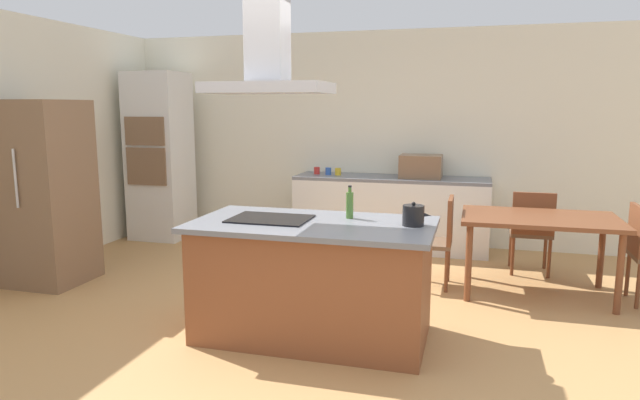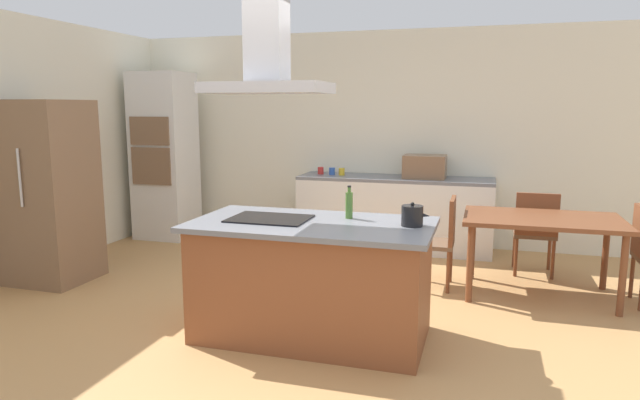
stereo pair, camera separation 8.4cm
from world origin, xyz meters
TOP-DOWN VIEW (x-y plane):
  - ground at (0.00, 1.50)m, footprint 16.00×16.00m
  - wall_back at (0.00, 3.25)m, footprint 7.20×0.10m
  - wall_left at (-3.45, 1.00)m, footprint 0.10×8.80m
  - kitchen_island at (0.00, 0.00)m, footprint 1.81×0.98m
  - cooktop at (-0.34, 0.00)m, footprint 0.60×0.44m
  - tea_kettle at (0.74, 0.07)m, footprint 0.21×0.16m
  - olive_oil_bottle at (0.23, 0.21)m, footprint 0.06×0.06m
  - back_counter at (0.17, 2.88)m, footprint 2.37×0.62m
  - countertop_microwave at (0.53, 2.88)m, footprint 0.50×0.38m
  - coffee_mug_red at (-0.80, 2.91)m, footprint 0.08×0.08m
  - coffee_mug_blue at (-0.64, 2.89)m, footprint 0.08×0.08m
  - coffee_mug_yellow at (-0.51, 2.88)m, footprint 0.08×0.08m
  - wall_oven_stack at (-2.90, 2.65)m, footprint 0.70×0.66m
  - refrigerator at (-2.98, 0.60)m, footprint 0.80×0.73m
  - dining_table at (1.76, 1.50)m, footprint 1.40×0.90m
  - chair_at_left_end at (0.84, 1.50)m, footprint 0.42×0.42m
  - chair_facing_back_wall at (1.76, 2.17)m, footprint 0.42×0.42m
  - range_hood at (-0.34, 0.00)m, footprint 0.90×0.55m

SIDE VIEW (x-z plane):
  - ground at x=0.00m, z-range 0.00..0.00m
  - back_counter at x=0.17m, z-range 0.00..0.90m
  - kitchen_island at x=0.00m, z-range 0.00..0.90m
  - chair_at_left_end at x=0.84m, z-range 0.06..0.95m
  - chair_facing_back_wall at x=1.76m, z-range 0.06..0.95m
  - dining_table at x=1.76m, z-range 0.29..1.04m
  - cooktop at x=-0.34m, z-range 0.90..0.91m
  - refrigerator at x=-2.98m, z-range 0.00..1.82m
  - coffee_mug_red at x=-0.80m, z-range 0.90..0.99m
  - coffee_mug_blue at x=-0.64m, z-range 0.90..0.99m
  - coffee_mug_yellow at x=-0.51m, z-range 0.90..0.99m
  - tea_kettle at x=0.74m, z-range 0.89..1.06m
  - olive_oil_bottle at x=0.23m, z-range 0.88..1.14m
  - countertop_microwave at x=0.53m, z-range 0.90..1.18m
  - wall_oven_stack at x=-2.90m, z-range 0.00..2.20m
  - wall_back at x=0.00m, z-range 0.00..2.70m
  - wall_left at x=-3.45m, z-range 0.00..2.70m
  - range_hood at x=-0.34m, z-range 1.71..2.49m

